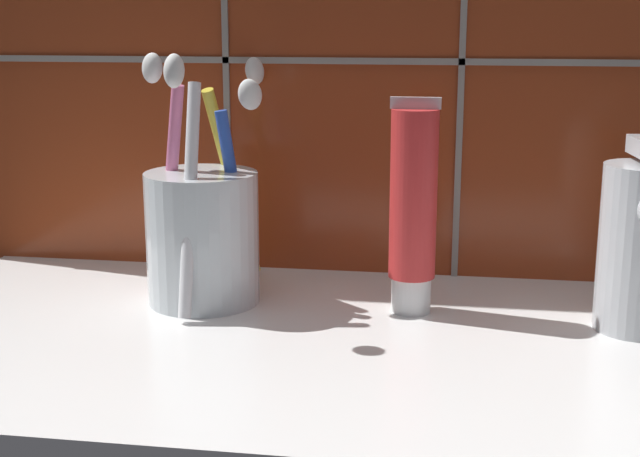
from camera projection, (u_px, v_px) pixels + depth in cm
name	position (u px, v px, depth cm)	size (l,w,h in cm)	color
sink_counter	(422.00, 358.00, 57.38)	(74.28, 32.47, 2.00)	white
toothbrush_cup	(203.00, 230.00, 64.47)	(9.63, 15.28, 18.34)	silver
toothpaste_tube	(413.00, 208.00, 61.58)	(3.44, 3.28, 15.14)	white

